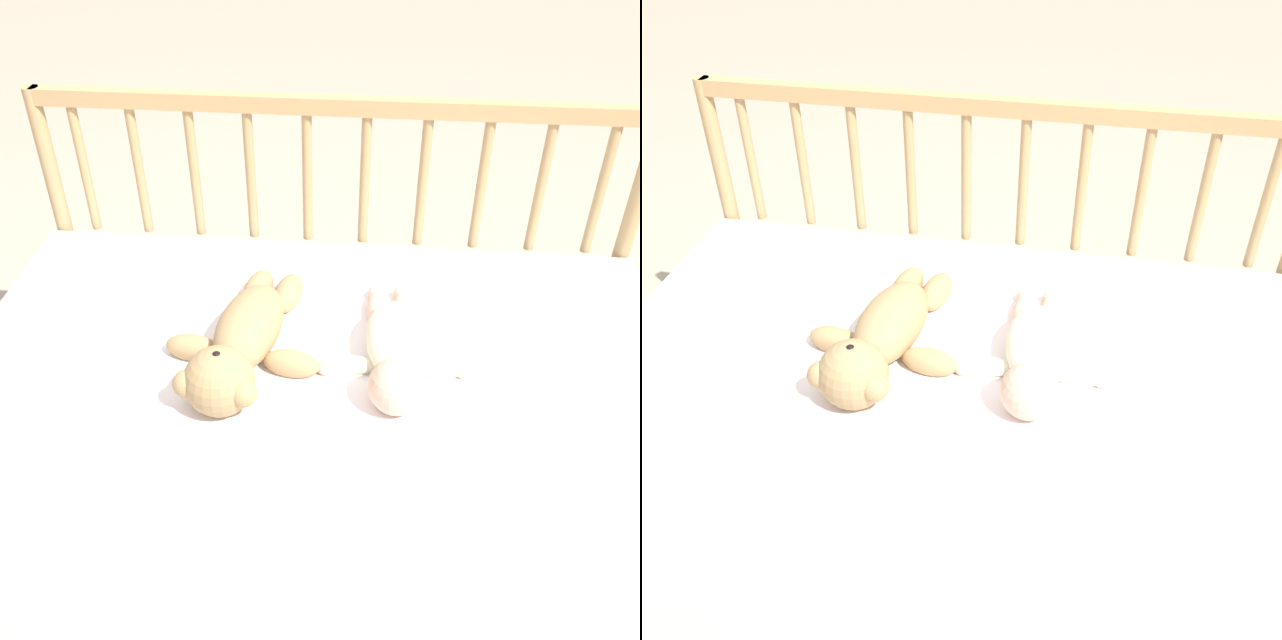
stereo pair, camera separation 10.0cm
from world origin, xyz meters
The scene contains 6 objects.
ground_plane centered at (0.00, 0.00, 0.00)m, with size 12.00×12.00×0.00m, color tan.
crib_mattress centered at (0.00, 0.00, 0.25)m, with size 1.35×0.71×0.49m.
crib_rail centered at (0.00, 0.38, 0.60)m, with size 1.35×0.04×0.83m.
blanket centered at (0.00, -0.03, 0.50)m, with size 0.78×0.52×0.01m.
teddy_bear centered at (-0.14, -0.08, 0.54)m, with size 0.30×0.44×0.13m.
baby centered at (0.14, -0.06, 0.53)m, with size 0.30×0.38×0.10m.
Camera 2 is at (0.19, -1.04, 1.37)m, focal length 40.00 mm.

